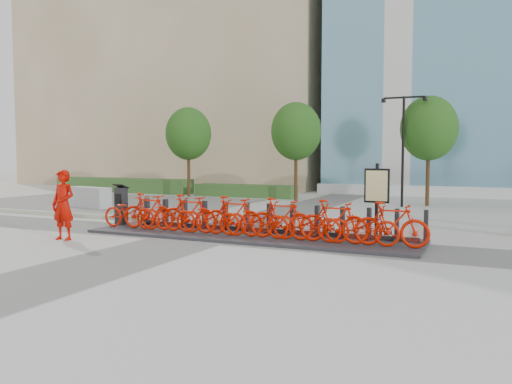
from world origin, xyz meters
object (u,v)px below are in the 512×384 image
at_px(kiosk, 121,205).
at_px(jersey_barrier, 89,197).
at_px(bike_0, 129,212).
at_px(worker_red, 63,205).
at_px(map_sign, 377,189).

relative_size(kiosk, jersey_barrier, 0.55).
xyz_separation_m(bike_0, worker_red, (-0.51, -2.16, 0.39)).
relative_size(worker_red, map_sign, 0.92).
distance_m(bike_0, kiosk, 1.00).
relative_size(worker_red, jersey_barrier, 0.81).
xyz_separation_m(bike_0, jersey_barrier, (-6.19, 4.91, -0.11)).
relative_size(bike_0, map_sign, 0.90).
distance_m(jersey_barrier, map_sign, 13.87).
xyz_separation_m(kiosk, map_sign, (8.05, 1.02, 0.68)).
xyz_separation_m(bike_0, map_sign, (7.25, 1.61, 0.81)).
distance_m(kiosk, jersey_barrier, 6.92).
relative_size(bike_0, kiosk, 1.43).
relative_size(bike_0, worker_red, 0.98).
bearing_deg(bike_0, jersey_barrier, 51.57).
xyz_separation_m(worker_red, map_sign, (7.76, 3.76, 0.42)).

